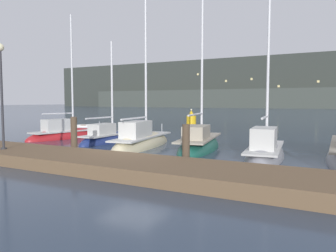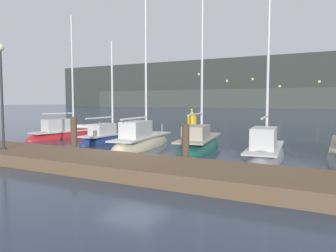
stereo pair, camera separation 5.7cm
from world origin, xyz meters
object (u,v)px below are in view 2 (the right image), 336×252
Objects in this scene: sailboat_berth_4 at (199,147)px; dock_lamppost at (1,80)px; sailboat_berth_3 at (142,144)px; rowboat_adrift at (85,127)px; sailboat_berth_1 at (67,136)px; sailboat_berth_5 at (265,154)px; channel_buoy at (192,121)px; sailboat_berth_2 at (108,140)px.

dock_lamppost is at bearing -132.35° from sailboat_berth_4.
rowboat_adrift is (-12.27, 8.95, -0.14)m from sailboat_berth_3.
sailboat_berth_5 is at bearing -6.76° from sailboat_berth_1.
dock_lamppost is (-3.00, -5.99, 3.19)m from sailboat_berth_3.
channel_buoy is 10.26m from rowboat_adrift.
sailboat_berth_4 is at bearing -3.44° from sailboat_berth_1.
sailboat_berth_5 is at bearing -7.38° from sailboat_berth_2.
sailboat_berth_3 is 1.12× the size of sailboat_berth_4.
sailboat_berth_1 is 9.83m from sailboat_berth_4.
sailboat_berth_5 is at bearing -26.25° from rowboat_adrift.
sailboat_berth_2 reaches higher than dock_lamppost.
rowboat_adrift is (-9.59, -3.58, -0.63)m from channel_buoy.
sailboat_berth_3 reaches higher than sailboat_berth_4.
dock_lamppost is (-6.06, -6.64, 3.21)m from sailboat_berth_4.
sailboat_berth_4 reaches higher than channel_buoy.
sailboat_berth_4 is 9.54m from dock_lamppost.
sailboat_berth_1 reaches higher than rowboat_adrift.
sailboat_berth_2 is at bearing -40.92° from rowboat_adrift.
sailboat_berth_2 is 11.64m from channel_buoy.
rowboat_adrift is (-9.28, 8.04, -0.11)m from sailboat_berth_2.
sailboat_berth_3 reaches higher than sailboat_berth_1.
rowboat_adrift is at bearing 153.75° from sailboat_berth_5.
sailboat_berth_4 is (6.05, -0.25, 0.01)m from sailboat_berth_2.
sailboat_berth_5 is (13.30, -1.58, 0.00)m from sailboat_berth_1.
dock_lamppost is at bearing -58.18° from rowboat_adrift.
rowboat_adrift is at bearing 151.59° from sailboat_berth_4.
sailboat_berth_1 is 9.47m from rowboat_adrift.
dock_lamppost is at bearing -62.57° from sailboat_berth_1.
sailboat_berth_4 is at bearing 12.14° from sailboat_berth_3.
sailboat_berth_5 reaches higher than channel_buoy.
rowboat_adrift is at bearing -159.51° from channel_buoy.
sailboat_berth_1 is at bearing -109.85° from channel_buoy.
sailboat_berth_3 is 6.56m from sailboat_berth_5.
sailboat_berth_3 is at bearing -16.82° from sailboat_berth_2.
sailboat_berth_2 is 6.05m from sailboat_berth_4.
sailboat_berth_5 is at bearing 30.64° from dock_lamppost.
sailboat_berth_1 is 0.98× the size of sailboat_berth_4.
dock_lamppost reaches higher than channel_buoy.
sailboat_berth_4 is at bearing 47.65° from dock_lamppost.
sailboat_berth_3 is 5.74× the size of channel_buoy.
sailboat_berth_4 reaches higher than dock_lamppost.
sailboat_berth_5 is 20.98m from rowboat_adrift.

